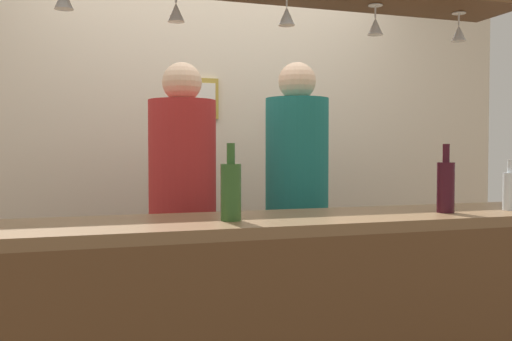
% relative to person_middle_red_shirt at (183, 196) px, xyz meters
% --- Properties ---
extents(back_wall, '(4.40, 0.06, 2.60)m').
position_rel_person_middle_red_shirt_xyz_m(back_wall, '(0.32, 0.77, 0.27)').
color(back_wall, beige).
rests_on(back_wall, ground_plane).
extents(bar_counter, '(2.70, 0.55, 0.99)m').
position_rel_person_middle_red_shirt_xyz_m(bar_counter, '(0.32, -0.83, -0.36)').
color(bar_counter, brown).
rests_on(bar_counter, ground_plane).
extents(hanging_wineglass_left, '(0.07, 0.07, 0.13)m').
position_rel_person_middle_red_shirt_xyz_m(hanging_wineglass_left, '(-0.13, -0.58, 0.79)').
color(hanging_wineglass_left, silver).
rests_on(hanging_wineglass_left, overhead_glass_rack).
extents(hanging_wineglass_center_left, '(0.07, 0.07, 0.13)m').
position_rel_person_middle_red_shirt_xyz_m(hanging_wineglass_center_left, '(0.31, -0.66, 0.79)').
color(hanging_wineglass_center_left, silver).
rests_on(hanging_wineglass_center_left, overhead_glass_rack).
extents(hanging_wineglass_center, '(0.07, 0.07, 0.13)m').
position_rel_person_middle_red_shirt_xyz_m(hanging_wineglass_center, '(0.75, -0.60, 0.79)').
color(hanging_wineglass_center, silver).
rests_on(hanging_wineglass_center, overhead_glass_rack).
extents(hanging_wineglass_center_right, '(0.07, 0.07, 0.13)m').
position_rel_person_middle_red_shirt_xyz_m(hanging_wineglass_center_right, '(1.20, -0.59, 0.79)').
color(hanging_wineglass_center_right, silver).
rests_on(hanging_wineglass_center_right, overhead_glass_rack).
extents(person_middle_red_shirt, '(0.34, 0.34, 1.70)m').
position_rel_person_middle_red_shirt_xyz_m(person_middle_red_shirt, '(0.00, 0.00, 0.00)').
color(person_middle_red_shirt, '#2D334C').
rests_on(person_middle_red_shirt, ground_plane).
extents(person_right_teal_shirt, '(0.34, 0.34, 1.73)m').
position_rel_person_middle_red_shirt_xyz_m(person_right_teal_shirt, '(0.62, 0.00, 0.02)').
color(person_right_teal_shirt, '#2D334C').
rests_on(person_right_teal_shirt, ground_plane).
extents(bottle_wine_dark_red, '(0.08, 0.08, 0.30)m').
position_rel_person_middle_red_shirt_xyz_m(bottle_wine_dark_red, '(1.02, -0.75, 0.08)').
color(bottle_wine_dark_red, '#380F19').
rests_on(bottle_wine_dark_red, bar_counter).
extents(bottle_champagne_green, '(0.08, 0.08, 0.30)m').
position_rel_person_middle_red_shirt_xyz_m(bottle_champagne_green, '(0.05, -0.73, 0.08)').
color(bottle_champagne_green, '#2D5623').
rests_on(bottle_champagne_green, bar_counter).
extents(bottle_soda_clear, '(0.06, 0.06, 0.23)m').
position_rel_person_middle_red_shirt_xyz_m(bottle_soda_clear, '(1.36, -0.76, 0.05)').
color(bottle_soda_clear, silver).
rests_on(bottle_soda_clear, bar_counter).
extents(picture_frame_lower_pair, '(0.30, 0.02, 0.18)m').
position_rel_person_middle_red_shirt_xyz_m(picture_frame_lower_pair, '(0.88, 0.73, 0.38)').
color(picture_frame_lower_pair, black).
rests_on(picture_frame_lower_pair, back_wall).
extents(picture_frame_crest, '(0.18, 0.02, 0.26)m').
position_rel_person_middle_red_shirt_xyz_m(picture_frame_crest, '(0.28, 0.73, 0.56)').
color(picture_frame_crest, '#B29338').
rests_on(picture_frame_crest, back_wall).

